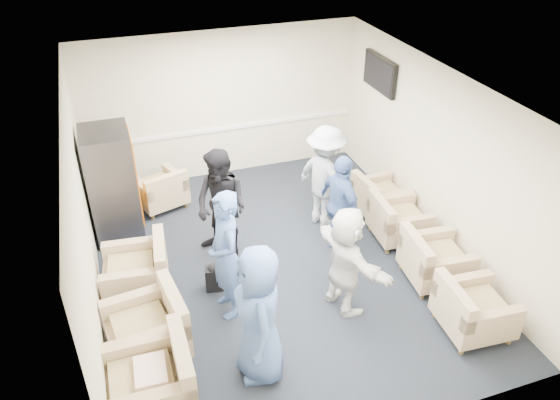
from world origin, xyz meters
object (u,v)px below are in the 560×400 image
object	(u,v)px
armchair_left_far	(140,272)
person_front_left	(259,315)
armchair_right_midfar	(396,222)
vending_machine	(113,184)
person_back_left	(221,206)
armchair_right_near	(471,311)
armchair_corner	(161,191)
person_mid_left	(226,256)
armchair_right_far	(378,198)
person_back_right	(325,177)
person_front_right	(346,260)
armchair_left_near	(154,384)
person_mid_right	(341,206)
armchair_right_midnear	(432,261)
armchair_left_mid	(151,329)

from	to	relation	value
armchair_left_far	person_front_left	xyz separation A→B (m)	(1.13, -1.83, 0.53)
armchair_right_midfar	vending_machine	size ratio (longest dim) A/B	0.47
armchair_left_far	person_back_left	world-z (taller)	person_back_left
armchair_right_near	armchair_corner	size ratio (longest dim) A/B	0.90
person_mid_left	armchair_right_midfar	bearing A→B (deg)	100.09
armchair_right_near	armchair_right_far	distance (m)	2.78
person_front_left	person_back_left	size ratio (longest dim) A/B	1.01
armchair_corner	person_back_right	size ratio (longest dim) A/B	0.56
person_back_right	person_front_right	xyz separation A→B (m)	(-0.53, -1.90, -0.09)
armchair_right_near	armchair_right_midfar	distance (m)	2.07
armchair_left_far	person_front_right	world-z (taller)	person_front_right
armchair_left_near	armchair_right_midfar	world-z (taller)	armchair_left_near
person_back_right	person_mid_right	bearing A→B (deg)	152.35
armchair_left_near	person_mid_right	bearing A→B (deg)	123.39
armchair_left_near	armchair_left_far	world-z (taller)	armchair_left_near
armchair_right_midnear	vending_machine	size ratio (longest dim) A/B	0.50
armchair_left_far	person_back_right	distance (m)	3.15
armchair_left_mid	person_back_right	distance (m)	3.59
person_mid_left	person_front_left	bearing A→B (deg)	1.05
armchair_left_near	armchair_corner	distance (m)	4.13
armchair_corner	vending_machine	distance (m)	1.10
armchair_right_midnear	person_back_left	size ratio (longest dim) A/B	0.52
armchair_left_mid	person_back_left	distance (m)	2.10
armchair_left_far	armchair_right_midfar	world-z (taller)	armchair_left_far
armchair_right_midfar	person_mid_left	bearing A→B (deg)	107.80
armchair_right_midnear	armchair_right_far	xyz separation A→B (m)	(0.08, 1.77, -0.02)
armchair_right_near	person_front_right	world-z (taller)	person_front_right
armchair_right_near	person_back_left	bearing A→B (deg)	48.82
armchair_right_far	vending_machine	size ratio (longest dim) A/B	0.47
armchair_right_near	armchair_right_midnear	size ratio (longest dim) A/B	0.96
armchair_left_near	person_mid_left	world-z (taller)	person_mid_left
armchair_left_mid	armchair_right_far	bearing A→B (deg)	107.28
armchair_left_mid	armchair_left_far	world-z (taller)	armchair_left_mid
vending_machine	person_front_right	world-z (taller)	vending_machine
vending_machine	armchair_right_near	bearing A→B (deg)	-42.69
armchair_left_far	person_back_left	bearing A→B (deg)	116.26
armchair_left_near	armchair_right_midfar	distance (m)	4.43
armchair_right_far	person_back_right	xyz separation A→B (m)	(-0.95, 0.06, 0.55)
person_front_right	vending_machine	bearing A→B (deg)	32.47
armchair_left_far	armchair_right_near	size ratio (longest dim) A/B	1.10
armchair_left_far	person_back_right	xyz separation A→B (m)	(3.02, 0.75, 0.51)
armchair_right_near	person_back_right	world-z (taller)	person_back_right
armchair_right_near	armchair_left_far	bearing A→B (deg)	65.33
armchair_left_mid	armchair_right_midnear	world-z (taller)	armchair_left_mid
armchair_corner	vending_machine	size ratio (longest dim) A/B	0.54
armchair_right_near	person_front_left	xyz separation A→B (m)	(-2.67, 0.25, 0.55)
person_mid_left	person_front_right	bearing A→B (deg)	69.97
vending_machine	person_back_right	world-z (taller)	vending_machine
vending_machine	person_mid_left	xyz separation A→B (m)	(1.19, -2.28, 0.00)
armchair_corner	armchair_left_near	bearing A→B (deg)	62.71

